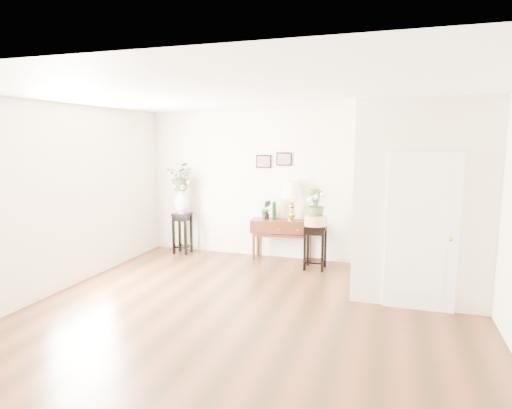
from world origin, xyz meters
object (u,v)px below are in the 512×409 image
at_px(plant_stand_b, 315,247).
at_px(table_lamp, 292,202).
at_px(plant_stand_a, 183,233).
at_px(console_table, 282,240).

bearing_deg(plant_stand_b, table_lamp, 142.51).
relative_size(table_lamp, plant_stand_b, 0.94).
distance_m(table_lamp, plant_stand_a, 2.32).
relative_size(plant_stand_a, plant_stand_b, 1.05).
distance_m(table_lamp, plant_stand_b, 0.98).
xyz_separation_m(console_table, table_lamp, (0.19, 0.00, 0.74)).
height_order(table_lamp, plant_stand_b, table_lamp).
distance_m(console_table, plant_stand_b, 0.81).
height_order(table_lamp, plant_stand_a, table_lamp).
relative_size(console_table, plant_stand_b, 1.48).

